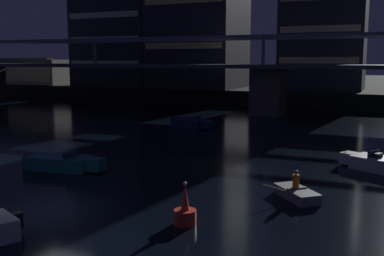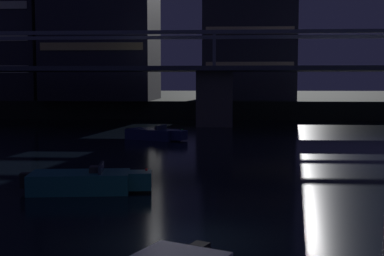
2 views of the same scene
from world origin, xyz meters
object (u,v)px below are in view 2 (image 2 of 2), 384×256
river_bridge (215,81)px  speedboat_near_left (86,182)px  speedboat_mid_left (155,134)px  tower_central (248,17)px

river_bridge → speedboat_near_left: bearing=-98.0°
speedboat_near_left → speedboat_mid_left: same height
tower_central → speedboat_mid_left: (-8.44, -29.98, -12.65)m
river_bridge → speedboat_mid_left: river_bridge is taller
speedboat_mid_left → river_bridge: bearing=71.9°
tower_central → speedboat_mid_left: size_ratio=4.42×
river_bridge → tower_central: size_ratio=4.41×
river_bridge → tower_central: tower_central is taller
speedboat_near_left → river_bridge: bearing=82.0°
tower_central → river_bridge: bearing=-103.7°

